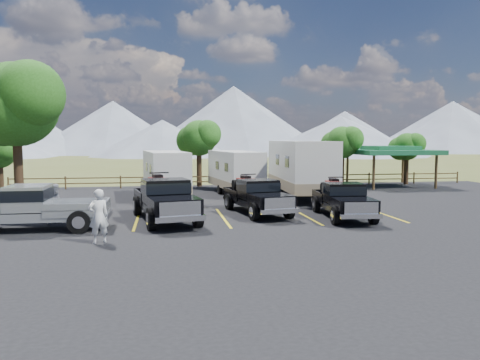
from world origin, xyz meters
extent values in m
plane|color=#4E5724|center=(0.00, 0.00, 0.00)|extent=(320.00, 320.00, 0.00)
cube|color=black|center=(0.00, 3.00, 0.02)|extent=(44.00, 34.00, 0.04)
cube|color=gold|center=(-6.00, 4.00, 0.04)|extent=(0.12, 5.50, 0.01)
cube|color=gold|center=(-2.00, 4.00, 0.04)|extent=(0.12, 5.50, 0.01)
cube|color=gold|center=(2.00, 4.00, 0.04)|extent=(0.12, 5.50, 0.01)
cube|color=gold|center=(6.00, 4.00, 0.04)|extent=(0.12, 5.50, 0.01)
cylinder|color=black|center=(-12.50, 9.00, 2.24)|extent=(0.48, 0.48, 4.48)
sphere|color=#214F13|center=(-12.50, 9.00, 5.60)|extent=(4.48, 4.48, 4.48)
sphere|color=#214F13|center=(-11.54, 8.20, 6.08)|extent=(3.52, 3.52, 3.52)
sphere|color=#214F13|center=(-13.40, 9.70, 5.28)|extent=(3.84, 3.84, 3.84)
cylinder|color=black|center=(9.00, 17.00, 1.40)|extent=(0.39, 0.39, 2.80)
sphere|color=#214F13|center=(9.00, 17.00, 3.50)|extent=(2.52, 2.52, 2.52)
sphere|color=#214F13|center=(9.54, 16.55, 3.77)|extent=(1.98, 1.98, 1.98)
sphere|color=#214F13|center=(8.50, 17.40, 3.32)|extent=(2.16, 2.16, 2.16)
cylinder|color=black|center=(15.00, 18.00, 1.26)|extent=(0.38, 0.38, 2.52)
sphere|color=#214F13|center=(15.00, 18.00, 3.15)|extent=(2.24, 2.24, 2.24)
sphere|color=#214F13|center=(15.48, 17.60, 3.39)|extent=(1.76, 1.76, 1.76)
sphere|color=#214F13|center=(14.55, 18.35, 2.99)|extent=(1.92, 1.92, 1.92)
cylinder|color=black|center=(-2.00, 19.00, 1.54)|extent=(0.41, 0.41, 3.08)
sphere|color=#214F13|center=(-2.00, 19.00, 3.85)|extent=(2.80, 2.80, 2.80)
sphere|color=#214F13|center=(-1.40, 18.50, 4.15)|extent=(2.20, 2.20, 2.20)
sphere|color=#214F13|center=(-2.56, 19.44, 3.65)|extent=(2.40, 2.40, 2.40)
cylinder|color=black|center=(-16.00, 17.00, 1.12)|extent=(0.36, 0.36, 2.24)
sphere|color=#214F13|center=(-16.00, 17.00, 2.80)|extent=(2.10, 2.10, 2.10)
sphere|color=#214F13|center=(-15.55, 16.62, 3.02)|extent=(1.65, 1.65, 1.65)
cylinder|color=#4F3922|center=(-16.00, 18.50, 0.50)|extent=(0.12, 0.12, 1.00)
cylinder|color=#4F3922|center=(-12.00, 18.50, 0.50)|extent=(0.12, 0.12, 1.00)
cylinder|color=#4F3922|center=(-8.00, 18.50, 0.50)|extent=(0.12, 0.12, 1.00)
cylinder|color=#4F3922|center=(-4.00, 18.50, 0.50)|extent=(0.12, 0.12, 1.00)
cylinder|color=#4F3922|center=(0.00, 18.50, 0.50)|extent=(0.12, 0.12, 1.00)
cylinder|color=#4F3922|center=(4.00, 18.50, 0.50)|extent=(0.12, 0.12, 1.00)
cylinder|color=#4F3922|center=(8.00, 18.50, 0.50)|extent=(0.12, 0.12, 1.00)
cylinder|color=#4F3922|center=(12.00, 18.50, 0.50)|extent=(0.12, 0.12, 1.00)
cylinder|color=#4F3922|center=(16.00, 18.50, 0.50)|extent=(0.12, 0.12, 1.00)
cylinder|color=#4F3922|center=(20.00, 18.50, 0.50)|extent=(0.12, 0.12, 1.00)
cube|color=#4F3922|center=(2.00, 18.50, 0.45)|extent=(36.00, 0.06, 0.08)
cube|color=#4F3922|center=(2.00, 18.50, 0.85)|extent=(36.00, 0.06, 0.08)
cylinder|color=#4F3922|center=(10.50, 14.50, 1.30)|extent=(0.20, 0.20, 2.60)
cylinder|color=#4F3922|center=(10.50, 19.50, 1.30)|extent=(0.20, 0.20, 2.60)
cylinder|color=#4F3922|center=(15.50, 14.50, 1.30)|extent=(0.20, 0.20, 2.60)
cylinder|color=#4F3922|center=(15.50, 19.50, 1.30)|extent=(0.20, 0.20, 2.60)
cube|color=#1B5F38|center=(13.00, 17.00, 2.75)|extent=(6.20, 6.20, 0.35)
cube|color=#1B5F38|center=(13.00, 17.00, 3.05)|extent=(3.50, 3.50, 0.35)
cone|color=slate|center=(-18.00, 112.00, 7.00)|extent=(44.00, 44.00, 14.00)
cone|color=slate|center=(14.00, 108.00, 9.00)|extent=(52.00, 52.00, 18.00)
cone|color=slate|center=(48.00, 114.00, 6.00)|extent=(40.00, 40.00, 12.00)
cone|color=slate|center=(80.00, 110.00, 7.50)|extent=(50.00, 50.00, 15.00)
cone|color=slate|center=(-5.00, 87.00, 4.00)|extent=(32.00, 32.00, 8.00)
cone|color=slate|center=(35.00, 84.00, 4.50)|extent=(40.00, 40.00, 9.00)
cube|color=black|center=(-4.71, 3.58, 0.69)|extent=(3.00, 6.17, 0.37)
cube|color=black|center=(-4.33, 1.62, 1.08)|extent=(2.31, 2.21, 0.52)
cube|color=black|center=(-4.68, 3.46, 1.44)|extent=(2.22, 1.96, 1.04)
cube|color=black|center=(-4.68, 3.46, 1.60)|extent=(2.28, 2.03, 0.47)
cube|color=black|center=(-5.06, 5.41, 0.98)|extent=(2.43, 2.83, 0.57)
cube|color=silver|center=(-4.13, 0.58, 1.03)|extent=(1.65, 0.40, 0.57)
cube|color=silver|center=(-4.11, 0.52, 0.63)|extent=(2.03, 0.57, 0.23)
cube|color=silver|center=(-5.30, 6.64, 0.63)|extent=(2.03, 0.55, 0.23)
cylinder|color=black|center=(-5.27, 1.37, 0.51)|extent=(0.48, 0.98, 0.93)
cylinder|color=black|center=(-3.36, 1.74, 0.51)|extent=(0.48, 0.98, 0.93)
cylinder|color=black|center=(-6.05, 5.41, 0.51)|extent=(0.48, 0.98, 0.93)
cylinder|color=black|center=(-4.14, 5.78, 0.51)|extent=(0.48, 0.98, 0.93)
cube|color=#8D0B07|center=(-5.06, 5.41, 1.68)|extent=(0.97, 1.46, 0.36)
cube|color=black|center=(-5.06, 5.41, 1.94)|extent=(0.56, 0.84, 0.19)
cube|color=#8D0B07|center=(-4.95, 4.85, 1.78)|extent=(0.88, 0.51, 0.23)
cylinder|color=black|center=(-4.97, 4.95, 2.15)|extent=(0.93, 0.24, 0.06)
cylinder|color=black|center=(-5.41, 4.76, 1.47)|extent=(0.38, 0.62, 0.58)
cylinder|color=black|center=(-4.49, 4.94, 1.47)|extent=(0.38, 0.62, 0.58)
cylinder|color=black|center=(-5.63, 5.88, 1.47)|extent=(0.38, 0.62, 0.58)
cylinder|color=black|center=(-4.71, 6.06, 1.47)|extent=(0.38, 0.62, 0.58)
cube|color=black|center=(-0.17, 4.92, 0.63)|extent=(2.62, 5.51, 0.33)
cube|color=black|center=(0.15, 3.17, 0.97)|extent=(2.05, 1.96, 0.46)
cube|color=black|center=(-0.15, 4.81, 1.29)|extent=(1.98, 1.74, 0.93)
cube|color=black|center=(-0.15, 4.81, 1.43)|extent=(2.02, 1.80, 0.42)
cube|color=black|center=(-0.47, 6.56, 0.88)|extent=(2.15, 2.51, 0.51)
cube|color=silver|center=(0.32, 2.23, 0.92)|extent=(1.48, 0.34, 0.51)
cube|color=silver|center=(0.33, 2.18, 0.57)|extent=(1.82, 0.49, 0.20)
cube|color=silver|center=(-0.67, 7.66, 0.57)|extent=(1.82, 0.47, 0.20)
cylinder|color=black|center=(-0.70, 2.96, 0.46)|extent=(0.42, 0.87, 0.84)
cylinder|color=black|center=(1.02, 3.27, 0.46)|extent=(0.42, 0.87, 0.84)
cylinder|color=black|center=(-1.36, 6.57, 0.46)|extent=(0.42, 0.87, 0.84)
cylinder|color=black|center=(0.36, 6.88, 0.46)|extent=(0.42, 0.87, 0.84)
cube|color=#8D0B07|center=(-0.47, 6.56, 1.51)|extent=(0.85, 1.30, 0.33)
cube|color=black|center=(-0.47, 6.56, 1.74)|extent=(0.49, 0.75, 0.17)
cube|color=#8D0B07|center=(-0.38, 6.06, 1.60)|extent=(0.79, 0.45, 0.20)
cylinder|color=black|center=(-0.39, 6.15, 1.93)|extent=(0.83, 0.20, 0.06)
cylinder|color=black|center=(-0.79, 5.99, 1.32)|extent=(0.33, 0.55, 0.52)
cylinder|color=black|center=(0.04, 6.14, 1.32)|extent=(0.33, 0.55, 0.52)
cylinder|color=black|center=(-0.97, 6.99, 1.32)|extent=(0.33, 0.55, 0.52)
cylinder|color=black|center=(-0.15, 7.14, 1.32)|extent=(0.33, 0.55, 0.52)
cube|color=black|center=(3.60, 3.09, 0.61)|extent=(2.12, 5.27, 0.32)
cube|color=black|center=(3.44, 1.36, 0.94)|extent=(1.87, 1.78, 0.45)
cube|color=black|center=(3.59, 2.98, 1.26)|extent=(1.82, 1.56, 0.90)
cube|color=black|center=(3.59, 2.98, 1.39)|extent=(1.86, 1.61, 0.41)
cube|color=black|center=(3.75, 4.70, 0.86)|extent=(1.92, 2.31, 0.50)
cube|color=silver|center=(3.36, 0.44, 0.90)|extent=(1.44, 0.20, 0.50)
cube|color=silver|center=(3.35, 0.39, 0.55)|extent=(1.78, 0.32, 0.20)
cube|color=silver|center=(3.85, 5.78, 0.55)|extent=(1.77, 0.30, 0.20)
cylinder|color=black|center=(2.59, 1.38, 0.45)|extent=(0.34, 0.83, 0.81)
cylinder|color=black|center=(4.28, 1.23, 0.45)|extent=(0.34, 0.83, 0.81)
cylinder|color=black|center=(2.92, 4.94, 0.45)|extent=(0.34, 0.83, 0.81)
cylinder|color=black|center=(4.61, 4.79, 0.45)|extent=(0.34, 0.83, 0.81)
cube|color=#8D0B07|center=(3.75, 4.70, 1.47)|extent=(0.74, 1.23, 0.32)
cube|color=black|center=(3.75, 4.70, 1.69)|extent=(0.42, 0.71, 0.16)
cube|color=#8D0B07|center=(3.70, 4.21, 1.56)|extent=(0.75, 0.38, 0.20)
cylinder|color=black|center=(3.71, 4.30, 1.87)|extent=(0.81, 0.13, 0.05)
cylinder|color=black|center=(3.30, 4.25, 1.29)|extent=(0.28, 0.52, 0.51)
cylinder|color=black|center=(4.11, 4.17, 1.29)|extent=(0.28, 0.52, 0.51)
cylinder|color=black|center=(3.39, 5.24, 1.29)|extent=(0.28, 0.52, 0.51)
cylinder|color=black|center=(4.20, 5.16, 1.29)|extent=(0.28, 0.52, 0.51)
cube|color=silver|center=(-4.66, 11.99, 1.76)|extent=(3.01, 7.02, 2.45)
cube|color=gray|center=(-4.66, 11.99, 0.81)|extent=(3.03, 7.06, 0.54)
cube|color=black|center=(-5.54, 10.16, 2.01)|extent=(0.12, 0.81, 0.54)
cube|color=black|center=(-3.36, 10.44, 2.01)|extent=(0.12, 0.81, 0.54)
cylinder|color=black|center=(-5.71, 12.13, 0.36)|extent=(0.30, 0.66, 0.64)
cylinder|color=black|center=(-3.68, 12.39, 0.36)|extent=(0.30, 0.66, 0.64)
cube|color=black|center=(-4.13, 7.80, 0.49)|extent=(0.31, 1.63, 0.09)
cube|color=silver|center=(0.01, 13.39, 1.74)|extent=(3.04, 6.94, 2.41)
cube|color=gray|center=(0.01, 13.39, 0.80)|extent=(3.07, 6.97, 0.54)
cube|color=black|center=(-0.84, 11.58, 1.98)|extent=(0.13, 0.80, 0.54)
cube|color=black|center=(1.31, 11.87, 1.98)|extent=(0.13, 0.80, 0.54)
cylinder|color=black|center=(-1.03, 13.51, 0.35)|extent=(0.31, 0.65, 0.63)
cylinder|color=black|center=(0.97, 13.79, 0.35)|extent=(0.31, 0.65, 0.63)
cube|color=black|center=(0.58, 9.27, 0.49)|extent=(0.33, 1.61, 0.09)
cube|color=silver|center=(3.82, 10.80, 2.14)|extent=(3.05, 8.42, 2.99)
cube|color=gray|center=(3.82, 10.80, 0.98)|extent=(3.08, 8.46, 0.66)
cube|color=black|center=(2.38, 8.79, 2.44)|extent=(0.07, 1.00, 0.66)
cube|color=black|center=(5.06, 8.66, 2.44)|extent=(0.07, 1.00, 0.66)
cylinder|color=black|center=(2.59, 11.19, 0.43)|extent=(0.31, 0.79, 0.77)
cylinder|color=black|center=(5.08, 11.07, 0.43)|extent=(0.31, 0.79, 0.77)
cube|color=black|center=(3.57, 5.66, 0.59)|extent=(0.23, 2.00, 0.11)
cube|color=#92959A|center=(-10.07, 2.20, 0.67)|extent=(5.72, 1.88, 0.36)
cube|color=#92959A|center=(-10.19, 2.19, 1.39)|extent=(1.57, 1.89, 1.00)
cube|color=black|center=(-10.19, 2.19, 1.54)|extent=(1.63, 1.93, 0.45)
cube|color=#92959A|center=(-8.27, 2.21, 0.95)|extent=(2.42, 1.94, 0.55)
cube|color=silver|center=(-7.07, 2.22, 0.61)|extent=(0.17, 1.96, 0.22)
cylinder|color=black|center=(-8.10, 3.15, 0.49)|extent=(0.90, 0.31, 0.90)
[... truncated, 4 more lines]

